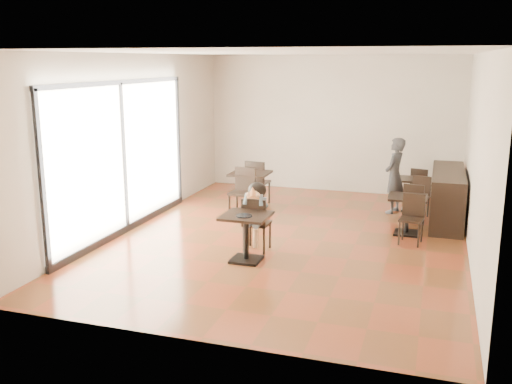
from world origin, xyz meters
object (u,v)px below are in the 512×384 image
at_px(chair_back_a, 421,186).
at_px(chair_mid_a, 414,205).
at_px(child_table, 246,238).
at_px(child, 257,217).
at_px(chair_back_b, 419,198).
at_px(adult_patron, 394,176).
at_px(chair_left_b, 242,193).
at_px(cafe_table_left, 250,191).
at_px(child_chair, 257,224).
at_px(cafe_table_back, 413,194).
at_px(chair_mid_b, 411,220).
at_px(cafe_table_mid, 407,215).
at_px(chair_left_a, 258,182).

bearing_deg(chair_back_a, chair_mid_a, 102.92).
xyz_separation_m(child_table, child, (-0.00, 0.55, 0.19)).
bearing_deg(chair_back_b, adult_patron, 168.45).
xyz_separation_m(child_table, chair_left_b, (-0.91, 2.40, 0.11)).
xyz_separation_m(adult_patron, chair_mid_a, (0.46, -0.92, -0.36)).
relative_size(adult_patron, cafe_table_left, 1.91).
height_order(child, chair_mid_a, child).
distance_m(child_chair, cafe_table_left, 2.56).
xyz_separation_m(child_table, chair_back_b, (2.46, 3.45, 0.03)).
bearing_deg(child_table, cafe_table_back, 59.85).
relative_size(chair_mid_a, chair_left_b, 0.86).
xyz_separation_m(child_chair, cafe_table_left, (-0.91, 2.40, -0.05)).
xyz_separation_m(child, chair_mid_b, (2.41, 1.13, -0.15)).
bearing_deg(cafe_table_left, adult_patron, 14.70).
bearing_deg(child, chair_back_b, 49.68).
bearing_deg(chair_mid_b, chair_back_b, 95.46).
relative_size(child_chair, chair_back_a, 1.11).
relative_size(cafe_table_mid, cafe_table_back, 1.03).
distance_m(child_chair, chair_back_b, 3.80).
distance_m(chair_mid_b, chair_back_a, 2.87).
distance_m(chair_mid_b, chair_left_b, 3.39).
bearing_deg(cafe_table_mid, cafe_table_back, 89.65).
distance_m(adult_patron, cafe_table_left, 2.98).
bearing_deg(chair_left_a, cafe_table_back, -166.96).
xyz_separation_m(adult_patron, cafe_table_left, (-2.86, -0.75, -0.37)).
bearing_deg(child_chair, child, 0.00).
distance_m(child, cafe_table_mid, 2.86).
bearing_deg(chair_mid_b, chair_back_a, 96.12).
xyz_separation_m(child_table, cafe_table_back, (2.32, 4.00, -0.04)).
relative_size(adult_patron, chair_back_b, 1.90).
bearing_deg(cafe_table_back, child, -123.96).
bearing_deg(cafe_table_mid, chair_back_b, 83.06).
bearing_deg(chair_left_b, adult_patron, 28.69).
xyz_separation_m(adult_patron, chair_back_a, (0.51, 0.85, -0.37)).
xyz_separation_m(chair_mid_b, chair_back_a, (0.05, 2.87, -0.01)).
distance_m(child, adult_patron, 3.71).
distance_m(child_table, chair_back_a, 5.17).
bearing_deg(chair_left_b, chair_back_a, 36.80).
bearing_deg(child_table, cafe_table_left, 107.16).
height_order(cafe_table_mid, chair_mid_a, chair_mid_a).
xyz_separation_m(chair_left_a, chair_back_a, (3.37, 1.05, -0.08)).
bearing_deg(child_table, chair_mid_b, 34.87).
distance_m(child_chair, chair_left_b, 2.06).
height_order(child, chair_left_a, child).
xyz_separation_m(child_chair, chair_mid_b, (2.41, 1.13, -0.03)).
relative_size(child, cafe_table_mid, 1.62).
distance_m(child, chair_mid_a, 3.28).
bearing_deg(cafe_table_left, chair_back_b, 8.45).
xyz_separation_m(child_chair, chair_mid_a, (2.41, 2.23, -0.03)).
xyz_separation_m(adult_patron, chair_back_b, (0.51, -0.25, -0.37)).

